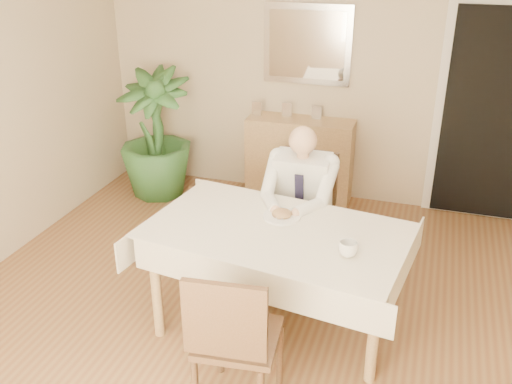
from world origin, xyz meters
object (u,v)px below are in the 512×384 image
(chair_near, at_px, (233,336))
(sideboard, at_px, (300,160))
(dining_table, at_px, (276,241))
(potted_palm, at_px, (155,134))
(seated_man, at_px, (298,201))
(coffee_mug, at_px, (348,249))
(chair_far, at_px, (306,203))

(chair_near, xyz_separation_m, sideboard, (-0.35, 2.95, -0.11))
(dining_table, distance_m, potted_palm, 2.49)
(seated_man, xyz_separation_m, coffee_mug, (0.50, -0.78, 0.11))
(dining_table, relative_size, potted_palm, 1.40)
(chair_far, relative_size, seated_man, 0.77)
(dining_table, xyz_separation_m, chair_near, (0.01, -0.86, -0.13))
(coffee_mug, height_order, potted_palm, potted_palm)
(dining_table, height_order, sideboard, sideboard)
(chair_near, xyz_separation_m, coffee_mug, (0.50, 0.68, 0.26))
(potted_palm, bearing_deg, chair_near, -55.56)
(chair_near, height_order, seated_man, seated_man)
(chair_near, xyz_separation_m, potted_palm, (-1.79, 2.60, 0.12))
(coffee_mug, bearing_deg, sideboard, 110.54)
(dining_table, height_order, coffee_mug, coffee_mug)
(seated_man, relative_size, coffee_mug, 10.50)
(sideboard, bearing_deg, dining_table, -81.73)
(chair_far, relative_size, coffee_mug, 8.06)
(dining_table, xyz_separation_m, coffee_mug, (0.50, -0.19, 0.13))
(dining_table, xyz_separation_m, seated_man, (-0.00, 0.59, 0.02))
(seated_man, bearing_deg, potted_palm, 147.17)
(chair_near, distance_m, seated_man, 1.46)
(seated_man, bearing_deg, sideboard, 103.08)
(chair_near, bearing_deg, dining_table, 84.30)
(dining_table, distance_m, chair_near, 0.87)
(potted_palm, bearing_deg, sideboard, 13.44)
(seated_man, xyz_separation_m, sideboard, (-0.35, 1.49, -0.27))
(chair_far, height_order, chair_near, chair_far)
(dining_table, bearing_deg, sideboard, 107.28)
(chair_near, bearing_deg, coffee_mug, 47.47)
(chair_far, height_order, sideboard, chair_far)
(chair_far, bearing_deg, chair_near, -85.49)
(seated_man, distance_m, coffee_mug, 0.94)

